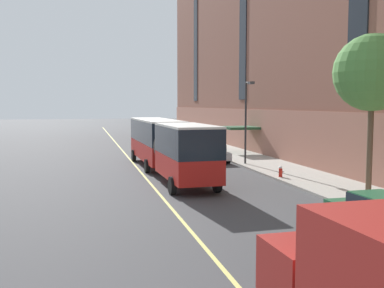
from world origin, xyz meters
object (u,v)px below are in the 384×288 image
street_tree_mid_block (372,73)px  street_lamp (247,113)px  parked_car_darkgray_3 (194,145)px  parked_car_silver_2 (213,153)px  city_bus (166,143)px  parked_car_green_4 (376,214)px  parked_car_darkgray_0 (176,138)px  fire_hydrant (281,172)px

street_tree_mid_block → street_lamp: (-1.74, 13.38, -2.29)m
parked_car_darkgray_3 → street_lamp: (1.88, -9.93, 3.41)m
parked_car_silver_2 → street_lamp: size_ratio=0.70×
street_tree_mid_block → parked_car_darkgray_3: bearing=98.8°
city_bus → parked_car_green_4: 17.51m
parked_car_darkgray_0 → street_lamp: bearing=-85.2°
city_bus → parked_car_darkgray_3: bearing=67.6°
city_bus → parked_car_green_4: size_ratio=4.19×
city_bus → parked_car_darkgray_3: 13.39m
fire_hydrant → parked_car_green_4: bearing=-98.4°
city_bus → fire_hydrant: (6.85, -4.27, -1.66)m
parked_car_green_4 → parked_car_silver_2: bearing=90.0°
city_bus → street_lamp: (6.95, 2.39, 2.04)m
fire_hydrant → city_bus: bearing=148.1°
street_lamp → parked_car_darkgray_0: bearing=94.8°
street_tree_mid_block → fire_hydrant: (-1.84, 6.72, -5.99)m
parked_car_darkgray_0 → parked_car_silver_2: bearing=-90.8°
parked_car_darkgray_3 → fire_hydrant: 16.68m
city_bus → parked_car_darkgray_0: city_bus is taller
parked_car_darkgray_0 → fire_hydrant: (1.58, -26.76, -0.29)m
parked_car_darkgray_0 → street_tree_mid_block: bearing=-84.2°
parked_car_darkgray_0 → street_lamp: (1.68, -20.10, 3.41)m
parked_car_darkgray_0 → street_tree_mid_block: size_ratio=0.51×
city_bus → parked_car_silver_2: 7.39m
city_bus → street_tree_mid_block: (8.70, -10.99, 4.33)m
street_tree_mid_block → street_lamp: street_tree_mid_block is taller
parked_car_darkgray_3 → street_tree_mid_block: 24.26m
street_tree_mid_block → city_bus: bearing=128.4°
parked_car_silver_2 → parked_car_darkgray_3: (0.05, 7.08, 0.00)m
street_lamp → street_tree_mid_block: bearing=-82.6°
parked_car_darkgray_0 → street_lamp: street_lamp is taller
street_tree_mid_block → fire_hydrant: 9.19m
parked_car_darkgray_0 → fire_hydrant: size_ratio=5.95×
parked_car_silver_2 → street_tree_mid_block: bearing=-77.2°
fire_hydrant → parked_car_darkgray_3: bearing=96.1°
parked_car_darkgray_3 → parked_car_green_4: bearing=-90.1°
parked_car_darkgray_3 → city_bus: bearing=-112.4°
fire_hydrant → parked_car_silver_2: bearing=100.9°
parked_car_silver_2 → street_tree_mid_block: 17.59m
parked_car_darkgray_0 → parked_car_darkgray_3: same height
parked_car_darkgray_3 → fire_hydrant: parked_car_darkgray_3 is taller
parked_car_silver_2 → parked_car_darkgray_3: bearing=89.6°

